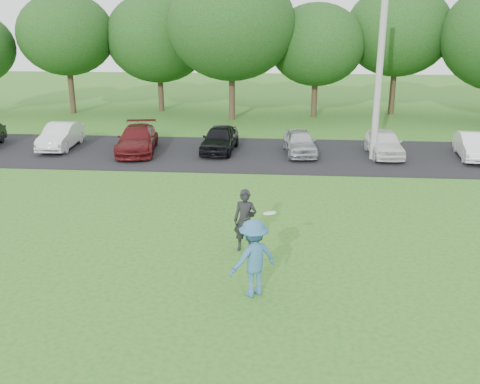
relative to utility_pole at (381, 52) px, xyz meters
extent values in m
plane|color=#25691E|center=(-5.08, -12.54, -4.59)|extent=(100.00, 100.00, 0.00)
cube|color=black|center=(-5.08, 0.46, -4.57)|extent=(32.00, 6.50, 0.03)
cylinder|color=#9C9B97|center=(0.00, 0.00, 0.00)|extent=(0.28, 0.28, 9.17)
imported|color=#32658E|center=(-4.50, -12.43, -3.69)|extent=(1.32, 1.21, 1.79)
cylinder|color=white|center=(-4.15, -12.67, -2.53)|extent=(0.28, 0.27, 0.11)
imported|color=black|center=(-4.86, -10.06, -3.74)|extent=(0.67, 0.49, 1.69)
cube|color=black|center=(-4.68, -10.24, -3.49)|extent=(0.15, 0.12, 0.10)
imported|color=silver|center=(-14.38, 0.79, -3.97)|extent=(1.41, 3.59, 1.16)
imported|color=#511113|center=(-10.59, 0.35, -3.96)|extent=(2.24, 4.29, 1.19)
imported|color=black|center=(-6.84, 0.80, -3.96)|extent=(1.65, 3.59, 1.19)
imported|color=#AAADB2|center=(-3.18, 0.55, -4.00)|extent=(1.67, 3.39, 1.11)
imported|color=silver|center=(0.57, 0.58, -3.98)|extent=(1.47, 3.44, 1.16)
imported|color=silver|center=(4.37, 0.46, -4.01)|extent=(1.51, 3.42, 1.09)
cylinder|color=#38281C|center=(-17.58, 10.46, -3.24)|extent=(0.36, 0.36, 2.70)
ellipsoid|color=#214C19|center=(-17.58, 10.46, 0.34)|extent=(5.94, 5.94, 5.05)
cylinder|color=#38281C|center=(-12.08, 11.86, -3.49)|extent=(0.36, 0.36, 2.20)
ellipsoid|color=#214C19|center=(-12.08, 11.86, 0.12)|extent=(6.68, 6.68, 5.68)
cylinder|color=#38281C|center=(-7.08, 9.06, -3.24)|extent=(0.36, 0.36, 2.70)
ellipsoid|color=#214C19|center=(-7.08, 9.06, 0.90)|extent=(7.42, 7.42, 6.31)
cylinder|color=#38281C|center=(-2.08, 10.46, -3.49)|extent=(0.36, 0.36, 2.20)
ellipsoid|color=#214C19|center=(-2.08, 10.46, -0.23)|extent=(5.76, 5.76, 4.90)
cylinder|color=#38281C|center=(2.92, 11.86, -3.24)|extent=(0.36, 0.36, 2.70)
ellipsoid|color=#214C19|center=(2.92, 11.86, 0.55)|extent=(6.50, 6.50, 5.53)
camera|label=1|loc=(-3.90, -23.13, 1.35)|focal=40.00mm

